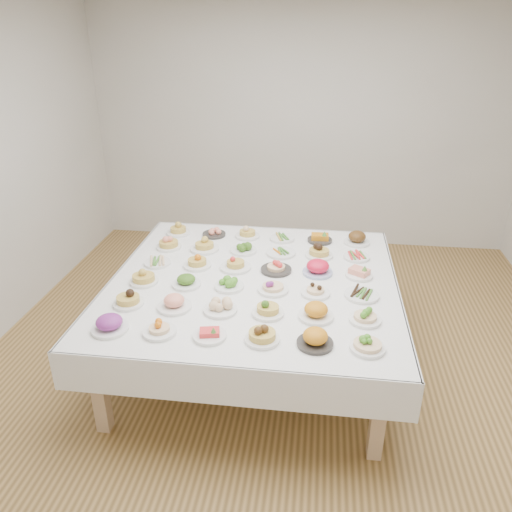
# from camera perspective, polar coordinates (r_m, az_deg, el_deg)

# --- Properties ---
(room_envelope) EXTENTS (5.02, 5.02, 2.81)m
(room_envelope) POSITION_cam_1_polar(r_m,az_deg,el_deg) (3.55, 3.57, 13.51)
(room_envelope) COLOR #A57D45
(room_envelope) RESTS_ON ground
(display_table) EXTENTS (2.20, 2.20, 0.75)m
(display_table) POSITION_cam_1_polar(r_m,az_deg,el_deg) (3.87, -0.29, -3.56)
(display_table) COLOR white
(display_table) RESTS_ON ground
(dish_0) EXTENTS (0.24, 0.24, 0.13)m
(dish_0) POSITION_cam_1_polar(r_m,az_deg,el_deg) (3.34, -16.43, -7.26)
(dish_0) COLOR white
(dish_0) RESTS_ON display_table
(dish_1) EXTENTS (0.21, 0.21, 0.11)m
(dish_1) POSITION_cam_1_polar(r_m,az_deg,el_deg) (3.24, -11.01, -7.91)
(dish_1) COLOR white
(dish_1) RESTS_ON display_table
(dish_2) EXTENTS (0.21, 0.21, 0.08)m
(dish_2) POSITION_cam_1_polar(r_m,az_deg,el_deg) (3.17, -5.32, -8.83)
(dish_2) COLOR white
(dish_2) RESTS_ON display_table
(dish_3) EXTENTS (0.22, 0.22, 0.13)m
(dish_3) POSITION_cam_1_polar(r_m,az_deg,el_deg) (3.11, 0.71, -8.79)
(dish_3) COLOR white
(dish_3) RESTS_ON display_table
(dish_4) EXTENTS (0.22, 0.22, 0.12)m
(dish_4) POSITION_cam_1_polar(r_m,az_deg,el_deg) (3.09, 6.79, -9.23)
(dish_4) COLOR #2D2B28
(dish_4) RESTS_ON display_table
(dish_5) EXTENTS (0.21, 0.21, 0.12)m
(dish_5) POSITION_cam_1_polar(r_m,az_deg,el_deg) (3.11, 12.66, -9.55)
(dish_5) COLOR white
(dish_5) RESTS_ON display_table
(dish_6) EXTENTS (0.21, 0.21, 0.13)m
(dish_6) POSITION_cam_1_polar(r_m,az_deg,el_deg) (3.59, -14.45, -4.54)
(dish_6) COLOR white
(dish_6) RESTS_ON display_table
(dish_7) EXTENTS (0.23, 0.23, 0.13)m
(dish_7) POSITION_cam_1_polar(r_m,az_deg,el_deg) (3.49, -9.35, -5.05)
(dish_7) COLOR white
(dish_7) RESTS_ON display_table
(dish_8) EXTENTS (0.23, 0.23, 0.11)m
(dish_8) POSITION_cam_1_polar(r_m,az_deg,el_deg) (3.42, -4.12, -5.62)
(dish_8) COLOR white
(dish_8) RESTS_ON display_table
(dish_9) EXTENTS (0.22, 0.22, 0.12)m
(dish_9) POSITION_cam_1_polar(r_m,az_deg,el_deg) (3.37, 1.37, -5.89)
(dish_9) COLOR white
(dish_9) RESTS_ON display_table
(dish_10) EXTENTS (0.23, 0.23, 0.13)m
(dish_10) POSITION_cam_1_polar(r_m,az_deg,el_deg) (3.36, 6.88, -6.10)
(dish_10) COLOR white
(dish_10) RESTS_ON display_table
(dish_11) EXTENTS (0.21, 0.21, 0.13)m
(dish_11) POSITION_cam_1_polar(r_m,az_deg,el_deg) (3.37, 12.40, -6.44)
(dish_11) COLOR white
(dish_11) RESTS_ON display_table
(dish_12) EXTENTS (0.21, 0.21, 0.13)m
(dish_12) POSITION_cam_1_polar(r_m,az_deg,el_deg) (3.86, -12.76, -2.17)
(dish_12) COLOR white
(dish_12) RESTS_ON display_table
(dish_13) EXTENTS (0.21, 0.21, 0.12)m
(dish_13) POSITION_cam_1_polar(r_m,az_deg,el_deg) (3.77, -7.99, -2.65)
(dish_13) COLOR white
(dish_13) RESTS_ON display_table
(dish_14) EXTENTS (0.22, 0.22, 0.10)m
(dish_14) POSITION_cam_1_polar(r_m,az_deg,el_deg) (3.71, -3.09, -3.07)
(dish_14) COLOR white
(dish_14) RESTS_ON display_table
(dish_15) EXTENTS (0.23, 0.23, 0.12)m
(dish_15) POSITION_cam_1_polar(r_m,az_deg,el_deg) (3.66, 1.95, -3.24)
(dish_15) COLOR white
(dish_15) RESTS_ON display_table
(dish_16) EXTENTS (0.21, 0.21, 0.11)m
(dish_16) POSITION_cam_1_polar(r_m,az_deg,el_deg) (3.64, 6.82, -3.74)
(dish_16) COLOR white
(dish_16) RESTS_ON display_table
(dish_17) EXTENTS (0.24, 0.24, 0.06)m
(dish_17) POSITION_cam_1_polar(r_m,az_deg,el_deg) (3.68, 11.99, -4.25)
(dish_17) COLOR white
(dish_17) RESTS_ON display_table
(dish_18) EXTENTS (0.22, 0.21, 0.05)m
(dish_18) POSITION_cam_1_polar(r_m,az_deg,el_deg) (4.15, -11.21, -0.63)
(dish_18) COLOR white
(dish_18) RESTS_ON display_table
(dish_19) EXTENTS (0.22, 0.22, 0.12)m
(dish_19) POSITION_cam_1_polar(r_m,az_deg,el_deg) (4.05, -6.75, -0.54)
(dish_19) COLOR white
(dish_19) RESTS_ON display_table
(dish_20) EXTENTS (0.24, 0.24, 0.13)m
(dish_20) POSITION_cam_1_polar(r_m,az_deg,el_deg) (3.99, -2.36, -0.73)
(dish_20) COLOR white
(dish_20) RESTS_ON display_table
(dish_21) EXTENTS (0.24, 0.24, 0.13)m
(dish_21) POSITION_cam_1_polar(r_m,az_deg,el_deg) (3.94, 2.32, -0.94)
(dish_21) COLOR #2D2B28
(dish_21) RESTS_ON display_table
(dish_22) EXTENTS (0.23, 0.23, 0.14)m
(dish_22) POSITION_cam_1_polar(r_m,az_deg,el_deg) (3.93, 7.08, -1.18)
(dish_22) COLOR #4C66B2
(dish_22) RESTS_ON display_table
(dish_23) EXTENTS (0.21, 0.21, 0.10)m
(dish_23) POSITION_cam_1_polar(r_m,az_deg,el_deg) (3.95, 11.71, -1.80)
(dish_23) COLOR white
(dish_23) RESTS_ON display_table
(dish_24) EXTENTS (0.21, 0.21, 0.13)m
(dish_24) POSITION_cam_1_polar(r_m,az_deg,el_deg) (4.42, -9.98, 1.61)
(dish_24) COLOR white
(dish_24) RESTS_ON display_table
(dish_25) EXTENTS (0.26, 0.25, 0.15)m
(dish_25) POSITION_cam_1_polar(r_m,az_deg,el_deg) (4.33, -5.93, 1.55)
(dish_25) COLOR white
(dish_25) RESTS_ON display_table
(dish_26) EXTENTS (0.23, 0.23, 0.10)m
(dish_26) POSITION_cam_1_polar(r_m,az_deg,el_deg) (4.29, -1.46, 1.01)
(dish_26) COLOR white
(dish_26) RESTS_ON display_table
(dish_27) EXTENTS (0.25, 0.25, 0.05)m
(dish_27) POSITION_cam_1_polar(r_m,az_deg,el_deg) (4.25, 2.87, 0.47)
(dish_27) COLOR white
(dish_27) RESTS_ON display_table
(dish_28) EXTENTS (0.24, 0.23, 0.14)m
(dish_28) POSITION_cam_1_polar(r_m,az_deg,el_deg) (4.22, 7.25, 0.78)
(dish_28) COLOR white
(dish_28) RESTS_ON display_table
(dish_29) EXTENTS (0.21, 0.21, 0.05)m
(dish_29) POSITION_cam_1_polar(r_m,az_deg,el_deg) (4.26, 11.42, -0.01)
(dish_29) COLOR white
(dish_29) RESTS_ON display_table
(dish_30) EXTENTS (0.22, 0.22, 0.13)m
(dish_30) POSITION_cam_1_polar(r_m,az_deg,el_deg) (4.71, -8.90, 3.17)
(dish_30) COLOR white
(dish_30) RESTS_ON display_table
(dish_31) EXTENTS (0.21, 0.21, 0.08)m
(dish_31) POSITION_cam_1_polar(r_m,az_deg,el_deg) (4.64, -4.82, 2.72)
(dish_31) COLOR #2D2B28
(dish_31) RESTS_ON display_table
(dish_32) EXTENTS (0.22, 0.22, 0.13)m
(dish_32) POSITION_cam_1_polar(r_m,az_deg,el_deg) (4.58, -0.99, 2.87)
(dish_32) COLOR white
(dish_32) RESTS_ON display_table
(dish_33) EXTENTS (0.22, 0.22, 0.05)m
(dish_33) POSITION_cam_1_polar(r_m,az_deg,el_deg) (4.54, 3.01, 2.12)
(dish_33) COLOR white
(dish_33) RESTS_ON display_table
(dish_34) EXTENTS (0.22, 0.22, 0.10)m
(dish_34) POSITION_cam_1_polar(r_m,az_deg,el_deg) (4.53, 7.32, 2.17)
(dish_34) COLOR #2D2B28
(dish_34) RESTS_ON display_table
(dish_35) EXTENTS (0.23, 0.23, 0.12)m
(dish_35) POSITION_cam_1_polar(r_m,az_deg,el_deg) (4.54, 11.46, 1.99)
(dish_35) COLOR white
(dish_35) RESTS_ON display_table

